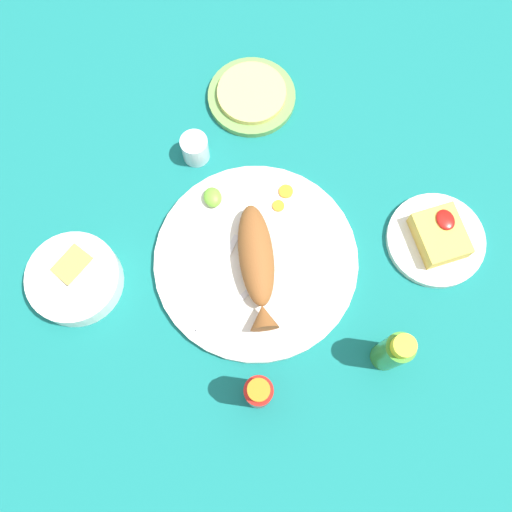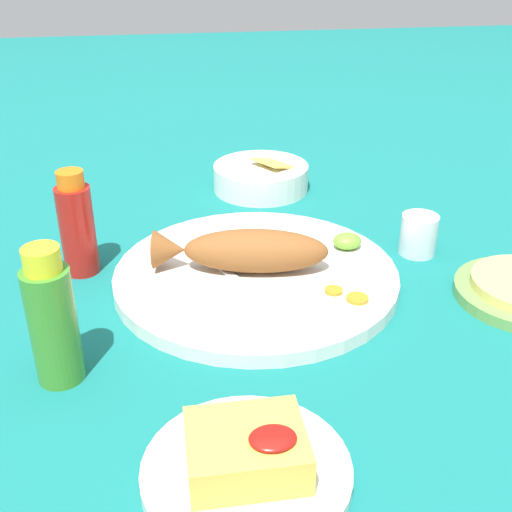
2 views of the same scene
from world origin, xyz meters
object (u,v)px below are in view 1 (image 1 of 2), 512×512
at_px(salt_cup, 195,150).
at_px(tortilla_plate, 252,97).
at_px(main_plate, 256,261).
at_px(hot_sauce_bottle_red, 258,392).
at_px(fried_fish, 257,263).
at_px(side_plate_fries, 436,240).
at_px(fork_near, 232,306).
at_px(guacamole_bowl, 74,279).
at_px(hot_sauce_bottle_green, 393,352).
at_px(fork_far, 211,288).

bearing_deg(salt_cup, tortilla_plate, -57.74).
distance_m(main_plate, hot_sauce_bottle_red, 0.24).
height_order(salt_cup, tortilla_plate, salt_cup).
distance_m(fried_fish, side_plate_fries, 0.33).
relative_size(fried_fish, fork_near, 1.29).
xyz_separation_m(fork_near, salt_cup, (0.30, -0.02, 0.00)).
relative_size(hot_sauce_bottle_red, salt_cup, 2.47).
bearing_deg(main_plate, fork_near, 136.46).
bearing_deg(main_plate, side_plate_fries, -100.42).
relative_size(salt_cup, guacamole_bowl, 0.35).
bearing_deg(side_plate_fries, hot_sauce_bottle_green, 135.81).
height_order(fork_far, hot_sauce_bottle_green, hot_sauce_bottle_green).
relative_size(main_plate, hot_sauce_bottle_green, 2.44).
distance_m(main_plate, side_plate_fries, 0.33).
xyz_separation_m(fork_near, guacamole_bowl, (0.13, 0.25, 0.01)).
xyz_separation_m(fried_fish, guacamole_bowl, (0.07, 0.31, -0.02)).
relative_size(main_plate, tortilla_plate, 2.12).
relative_size(fork_far, salt_cup, 2.60).
xyz_separation_m(fork_near, hot_sauce_bottle_red, (-0.15, 0.00, 0.05)).
height_order(fried_fish, guacamole_bowl, fried_fish).
distance_m(hot_sauce_bottle_red, hot_sauce_bottle_green, 0.22).
bearing_deg(fork_near, hot_sauce_bottle_red, 65.66).
bearing_deg(fried_fish, side_plate_fries, -87.00).
bearing_deg(main_plate, hot_sauce_bottle_green, -144.99).
relative_size(hot_sauce_bottle_green, side_plate_fries, 0.84).
xyz_separation_m(fried_fish, salt_cup, (0.25, 0.04, -0.02)).
bearing_deg(fork_near, guacamole_bowl, -50.92).
bearing_deg(guacamole_bowl, tortilla_plate, -56.94).
distance_m(hot_sauce_bottle_green, side_plate_fries, 0.24).
relative_size(fork_near, tortilla_plate, 1.03).
relative_size(salt_cup, side_plate_fries, 0.32).
height_order(fried_fish, hot_sauce_bottle_green, hot_sauce_bottle_green).
height_order(fork_far, guacamole_bowl, guacamole_bowl).
bearing_deg(fork_far, main_plate, 148.57).
distance_m(main_plate, hot_sauce_bottle_green, 0.28).
bearing_deg(side_plate_fries, main_plate, 79.58).
distance_m(fork_far, salt_cup, 0.26).
height_order(main_plate, hot_sauce_bottle_green, hot_sauce_bottle_green).
bearing_deg(fried_fish, hot_sauce_bottle_red, 173.98).
relative_size(side_plate_fries, tortilla_plate, 1.04).
height_order(fork_near, guacamole_bowl, guacamole_bowl).
height_order(salt_cup, guacamole_bowl, same).
height_order(main_plate, fried_fish, fried_fish).
bearing_deg(fork_far, salt_cup, -147.96).
xyz_separation_m(fork_far, guacamole_bowl, (0.09, 0.22, 0.01)).
bearing_deg(fork_near, fried_fish, -163.33).
relative_size(salt_cup, tortilla_plate, 0.33).
height_order(fork_far, hot_sauce_bottle_red, hot_sauce_bottle_red).
xyz_separation_m(main_plate, fork_far, (-0.03, 0.09, 0.01)).
bearing_deg(fried_fish, hot_sauce_bottle_green, -131.88).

